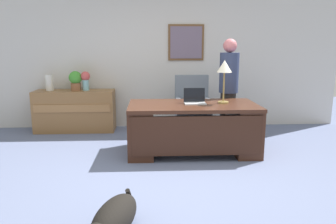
{
  "coord_description": "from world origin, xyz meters",
  "views": [
    {
      "loc": [
        -0.21,
        -3.82,
        1.61
      ],
      "look_at": [
        0.0,
        0.3,
        0.75
      ],
      "focal_mm": 34.69,
      "sensor_mm": 36.0,
      "label": 1
    }
  ],
  "objects_px": {
    "armchair": "(192,109)",
    "potted_plant": "(76,80)",
    "desk_lamp": "(224,69)",
    "desk": "(193,126)",
    "vase_empty": "(49,83)",
    "dog_lying": "(113,219)",
    "laptop": "(195,100)",
    "vase_with_flowers": "(85,79)",
    "credenza": "(75,111)",
    "person_standing": "(228,89)"
  },
  "relations": [
    {
      "from": "credenza",
      "to": "person_standing",
      "type": "distance_m",
      "value": 2.87
    },
    {
      "from": "armchair",
      "to": "potted_plant",
      "type": "relative_size",
      "value": 2.97
    },
    {
      "from": "person_standing",
      "to": "vase_empty",
      "type": "relative_size",
      "value": 5.79
    },
    {
      "from": "person_standing",
      "to": "laptop",
      "type": "height_order",
      "value": "person_standing"
    },
    {
      "from": "desk",
      "to": "vase_empty",
      "type": "height_order",
      "value": "vase_empty"
    },
    {
      "from": "person_standing",
      "to": "dog_lying",
      "type": "height_order",
      "value": "person_standing"
    },
    {
      "from": "desk",
      "to": "desk_lamp",
      "type": "bearing_deg",
      "value": 10.92
    },
    {
      "from": "dog_lying",
      "to": "desk_lamp",
      "type": "xyz_separation_m",
      "value": [
        1.42,
        2.25,
        1.1
      ]
    },
    {
      "from": "credenza",
      "to": "desk_lamp",
      "type": "height_order",
      "value": "desk_lamp"
    },
    {
      "from": "laptop",
      "to": "desk_lamp",
      "type": "bearing_deg",
      "value": 0.12
    },
    {
      "from": "armchair",
      "to": "potted_plant",
      "type": "xyz_separation_m",
      "value": [
        -2.14,
        0.38,
        0.49
      ]
    },
    {
      "from": "vase_with_flowers",
      "to": "potted_plant",
      "type": "bearing_deg",
      "value": 180.0
    },
    {
      "from": "laptop",
      "to": "potted_plant",
      "type": "distance_m",
      "value": 2.43
    },
    {
      "from": "dog_lying",
      "to": "vase_empty",
      "type": "relative_size",
      "value": 2.9
    },
    {
      "from": "credenza",
      "to": "vase_empty",
      "type": "relative_size",
      "value": 4.98
    },
    {
      "from": "dog_lying",
      "to": "desk_lamp",
      "type": "height_order",
      "value": "desk_lamp"
    },
    {
      "from": "credenza",
      "to": "potted_plant",
      "type": "relative_size",
      "value": 4.08
    },
    {
      "from": "potted_plant",
      "to": "credenza",
      "type": "bearing_deg",
      "value": -177.94
    },
    {
      "from": "armchair",
      "to": "desk_lamp",
      "type": "distance_m",
      "value": 1.25
    },
    {
      "from": "desk_lamp",
      "to": "potted_plant",
      "type": "height_order",
      "value": "desk_lamp"
    },
    {
      "from": "laptop",
      "to": "person_standing",
      "type": "bearing_deg",
      "value": 42.61
    },
    {
      "from": "laptop",
      "to": "desk_lamp",
      "type": "relative_size",
      "value": 0.5
    },
    {
      "from": "credenza",
      "to": "dog_lying",
      "type": "relative_size",
      "value": 1.72
    },
    {
      "from": "desk_lamp",
      "to": "credenza",
      "type": "bearing_deg",
      "value": 152.83
    },
    {
      "from": "person_standing",
      "to": "vase_with_flowers",
      "type": "xyz_separation_m",
      "value": [
        -2.52,
        0.7,
        0.1
      ]
    },
    {
      "from": "dog_lying",
      "to": "laptop",
      "type": "relative_size",
      "value": 2.67
    },
    {
      "from": "desk_lamp",
      "to": "desk",
      "type": "bearing_deg",
      "value": -169.08
    },
    {
      "from": "armchair",
      "to": "laptop",
      "type": "bearing_deg",
      "value": -95.3
    },
    {
      "from": "armchair",
      "to": "desk_lamp",
      "type": "relative_size",
      "value": 1.66
    },
    {
      "from": "potted_plant",
      "to": "desk_lamp",
      "type": "bearing_deg",
      "value": -27.56
    },
    {
      "from": "armchair",
      "to": "laptop",
      "type": "xyz_separation_m",
      "value": [
        -0.08,
        -0.91,
        0.32
      ]
    },
    {
      "from": "credenza",
      "to": "laptop",
      "type": "relative_size",
      "value": 4.59
    },
    {
      "from": "person_standing",
      "to": "laptop",
      "type": "relative_size",
      "value": 5.33
    },
    {
      "from": "credenza",
      "to": "person_standing",
      "type": "height_order",
      "value": "person_standing"
    },
    {
      "from": "armchair",
      "to": "person_standing",
      "type": "bearing_deg",
      "value": -29.02
    },
    {
      "from": "dog_lying",
      "to": "vase_with_flowers",
      "type": "height_order",
      "value": "vase_with_flowers"
    },
    {
      "from": "desk",
      "to": "vase_with_flowers",
      "type": "distance_m",
      "value": 2.37
    },
    {
      "from": "credenza",
      "to": "vase_with_flowers",
      "type": "distance_m",
      "value": 0.63
    },
    {
      "from": "dog_lying",
      "to": "laptop",
      "type": "distance_m",
      "value": 2.53
    },
    {
      "from": "desk_lamp",
      "to": "vase_empty",
      "type": "relative_size",
      "value": 2.18
    },
    {
      "from": "desk",
      "to": "vase_with_flowers",
      "type": "height_order",
      "value": "vase_with_flowers"
    },
    {
      "from": "vase_with_flowers",
      "to": "potted_plant",
      "type": "relative_size",
      "value": 0.98
    },
    {
      "from": "desk_lamp",
      "to": "vase_with_flowers",
      "type": "bearing_deg",
      "value": 150.6
    },
    {
      "from": "person_standing",
      "to": "desk_lamp",
      "type": "xyz_separation_m",
      "value": [
        -0.22,
        -0.6,
        0.37
      ]
    },
    {
      "from": "credenza",
      "to": "desk_lamp",
      "type": "xyz_separation_m",
      "value": [
        2.52,
        -1.3,
        0.87
      ]
    },
    {
      "from": "vase_with_flowers",
      "to": "potted_plant",
      "type": "distance_m",
      "value": 0.18
    },
    {
      "from": "desk_lamp",
      "to": "vase_with_flowers",
      "type": "height_order",
      "value": "desk_lamp"
    },
    {
      "from": "potted_plant",
      "to": "dog_lying",
      "type": "bearing_deg",
      "value": -73.24
    },
    {
      "from": "armchair",
      "to": "vase_empty",
      "type": "relative_size",
      "value": 3.63
    },
    {
      "from": "desk_lamp",
      "to": "person_standing",
      "type": "bearing_deg",
      "value": 70.11
    }
  ]
}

